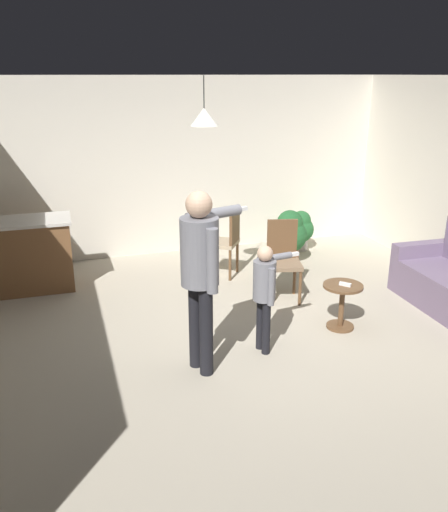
% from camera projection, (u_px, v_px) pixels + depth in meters
% --- Properties ---
extents(ground, '(7.68, 7.68, 0.00)m').
position_uv_depth(ground, '(259.00, 336.00, 5.84)').
color(ground, '#B2A893').
extents(wall_back, '(6.40, 0.10, 2.70)m').
position_uv_depth(wall_back, '(186.00, 166.00, 8.29)').
color(wall_back, silver).
rests_on(wall_back, ground).
extents(kitchen_counter, '(1.26, 0.66, 0.95)m').
position_uv_depth(kitchen_counter, '(24.00, 255.00, 6.95)').
color(kitchen_counter, brown).
rests_on(kitchen_counter, ground).
extents(side_table_by_couch, '(0.44, 0.44, 0.52)m').
position_uv_depth(side_table_by_couch, '(342.00, 301.00, 5.93)').
color(side_table_by_couch, brown).
rests_on(side_table_by_couch, ground).
extents(person_adult, '(0.77, 0.67, 1.76)m').
position_uv_depth(person_adult, '(201.00, 263.00, 4.84)').
color(person_adult, black).
rests_on(person_adult, ground).
extents(person_child, '(0.57, 0.38, 1.14)m').
position_uv_depth(person_child, '(265.00, 287.00, 5.31)').
color(person_child, black).
rests_on(person_child, ground).
extents(dining_chair_by_counter, '(0.51, 0.51, 1.00)m').
position_uv_depth(dining_chair_by_counter, '(283.00, 257.00, 6.67)').
color(dining_chair_by_counter, brown).
rests_on(dining_chair_by_counter, ground).
extents(dining_chair_near_wall, '(0.58, 0.58, 1.00)m').
position_uv_depth(dining_chair_near_wall, '(227.00, 238.00, 7.42)').
color(dining_chair_near_wall, brown).
rests_on(dining_chair_near_wall, ground).
extents(potted_plant_corner, '(0.42, 0.42, 0.64)m').
position_uv_depth(potted_plant_corner, '(301.00, 228.00, 8.60)').
color(potted_plant_corner, '#B7B2AD').
rests_on(potted_plant_corner, ground).
extents(potted_plant_by_wall, '(0.52, 0.52, 0.80)m').
position_uv_depth(potted_plant_by_wall, '(289.00, 234.00, 7.99)').
color(potted_plant_by_wall, brown).
rests_on(potted_plant_by_wall, ground).
extents(spare_remote_on_table, '(0.11, 0.12, 0.04)m').
position_uv_depth(spare_remote_on_table, '(345.00, 284.00, 5.83)').
color(spare_remote_on_table, white).
rests_on(spare_remote_on_table, side_table_by_couch).
extents(ceiling_light_pendant, '(0.32, 0.32, 0.55)m').
position_uv_depth(ceiling_light_pendant, '(204.00, 117.00, 6.08)').
color(ceiling_light_pendant, silver).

